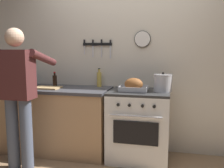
# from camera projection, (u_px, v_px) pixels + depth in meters

# --- Properties ---
(wall_back) EXTENTS (6.00, 0.13, 2.60)m
(wall_back) POSITION_uv_depth(u_px,v_px,m) (127.00, 58.00, 3.49)
(wall_back) COLOR beige
(wall_back) RESTS_ON ground
(counter_block) EXTENTS (2.03, 0.65, 0.90)m
(counter_block) POSITION_uv_depth(u_px,v_px,m) (39.00, 118.00, 3.53)
(counter_block) COLOR tan
(counter_block) RESTS_ON ground
(stove) EXTENTS (0.76, 0.67, 0.90)m
(stove) POSITION_uv_depth(u_px,v_px,m) (139.00, 125.00, 3.21)
(stove) COLOR white
(stove) RESTS_ON ground
(person_cook) EXTENTS (0.51, 0.63, 1.66)m
(person_cook) POSITION_uv_depth(u_px,v_px,m) (18.00, 90.00, 2.86)
(person_cook) COLOR #4C566B
(person_cook) RESTS_ON ground
(roasting_pan) EXTENTS (0.35, 0.26, 0.17)m
(roasting_pan) POSITION_uv_depth(u_px,v_px,m) (134.00, 85.00, 3.10)
(roasting_pan) COLOR #B7B7BC
(roasting_pan) RESTS_ON stove
(stock_pot) EXTENTS (0.23, 0.23, 0.24)m
(stock_pot) POSITION_uv_depth(u_px,v_px,m) (163.00, 83.00, 3.08)
(stock_pot) COLOR #B7B7BC
(stock_pot) RESTS_ON stove
(cutting_board) EXTENTS (0.36, 0.24, 0.02)m
(cutting_board) POSITION_uv_depth(u_px,v_px,m) (47.00, 88.00, 3.34)
(cutting_board) COLOR tan
(cutting_board) RESTS_ON counter_block
(bottle_dish_soap) EXTENTS (0.07, 0.07, 0.25)m
(bottle_dish_soap) POSITION_uv_depth(u_px,v_px,m) (31.00, 78.00, 3.68)
(bottle_dish_soap) COLOR #338CCC
(bottle_dish_soap) RESTS_ON counter_block
(bottle_soy_sauce) EXTENTS (0.06, 0.06, 0.21)m
(bottle_soy_sauce) POSITION_uv_depth(u_px,v_px,m) (55.00, 81.00, 3.49)
(bottle_soy_sauce) COLOR black
(bottle_soy_sauce) RESTS_ON counter_block
(bottle_cooking_oil) EXTENTS (0.07, 0.07, 0.26)m
(bottle_cooking_oil) POSITION_uv_depth(u_px,v_px,m) (99.00, 79.00, 3.49)
(bottle_cooking_oil) COLOR gold
(bottle_cooking_oil) RESTS_ON counter_block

